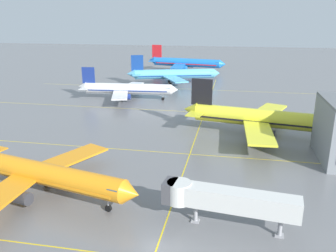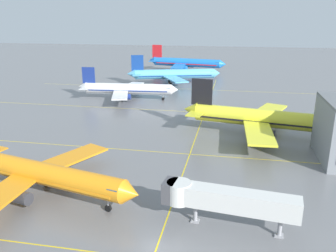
{
  "view_description": "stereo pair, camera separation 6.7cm",
  "coord_description": "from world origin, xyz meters",
  "px_view_note": "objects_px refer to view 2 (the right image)",
  "views": [
    {
      "loc": [
        8.13,
        -34.97,
        26.92
      ],
      "look_at": [
        -4.83,
        32.5,
        5.26
      ],
      "focal_mm": 37.39,
      "sensor_mm": 36.0,
      "label": 1
    },
    {
      "loc": [
        8.2,
        -34.95,
        26.92
      ],
      "look_at": [
        -4.83,
        32.5,
        5.26
      ],
      "focal_mm": 37.39,
      "sensor_mm": 36.0,
      "label": 2
    }
  ],
  "objects_px": {
    "airliner_front_gate": "(40,173)",
    "airliner_far_left_stand": "(174,74)",
    "airliner_second_row": "(266,119)",
    "jet_bridge": "(219,198)",
    "airliner_third_row": "(127,89)",
    "airliner_far_right_stand": "(186,63)"
  },
  "relations": [
    {
      "from": "airliner_front_gate",
      "to": "airliner_far_left_stand",
      "type": "bearing_deg",
      "value": 87.63
    },
    {
      "from": "airliner_second_row",
      "to": "airliner_far_left_stand",
      "type": "bearing_deg",
      "value": 118.08
    },
    {
      "from": "jet_bridge",
      "to": "airliner_third_row",
      "type": "bearing_deg",
      "value": 116.28
    },
    {
      "from": "airliner_far_left_stand",
      "to": "jet_bridge",
      "type": "bearing_deg",
      "value": -76.6
    },
    {
      "from": "airliner_second_row",
      "to": "airliner_third_row",
      "type": "bearing_deg",
      "value": 144.6
    },
    {
      "from": "jet_bridge",
      "to": "airliner_second_row",
      "type": "bearing_deg",
      "value": 77.29
    },
    {
      "from": "airliner_far_right_stand",
      "to": "jet_bridge",
      "type": "relative_size",
      "value": 2.26
    },
    {
      "from": "airliner_far_left_stand",
      "to": "airliner_second_row",
      "type": "bearing_deg",
      "value": -61.92
    },
    {
      "from": "airliner_front_gate",
      "to": "airliner_far_left_stand",
      "type": "xyz_separation_m",
      "value": [
        3.98,
        96.3,
        0.43
      ]
    },
    {
      "from": "airliner_second_row",
      "to": "airliner_far_right_stand",
      "type": "relative_size",
      "value": 0.99
    },
    {
      "from": "airliner_second_row",
      "to": "airliner_far_right_stand",
      "type": "xyz_separation_m",
      "value": [
        -32.72,
        96.93,
        0.04
      ]
    },
    {
      "from": "airliner_front_gate",
      "to": "airliner_second_row",
      "type": "xyz_separation_m",
      "value": [
        36.47,
        35.41,
        0.64
      ]
    },
    {
      "from": "airliner_far_right_stand",
      "to": "jet_bridge",
      "type": "height_order",
      "value": "airliner_far_right_stand"
    },
    {
      "from": "airliner_second_row",
      "to": "jet_bridge",
      "type": "height_order",
      "value": "airliner_second_row"
    },
    {
      "from": "airliner_front_gate",
      "to": "airliner_third_row",
      "type": "height_order",
      "value": "airliner_front_gate"
    },
    {
      "from": "airliner_front_gate",
      "to": "jet_bridge",
      "type": "distance_m",
      "value": 27.93
    },
    {
      "from": "airliner_far_right_stand",
      "to": "airliner_far_left_stand",
      "type": "bearing_deg",
      "value": -89.63
    },
    {
      "from": "airliner_third_row",
      "to": "jet_bridge",
      "type": "distance_m",
      "value": 77.33
    },
    {
      "from": "airliner_third_row",
      "to": "airliner_far_left_stand",
      "type": "height_order",
      "value": "airliner_far_left_stand"
    },
    {
      "from": "airliner_far_left_stand",
      "to": "jet_bridge",
      "type": "xyz_separation_m",
      "value": [
        23.74,
        -99.67,
        -0.04
      ]
    },
    {
      "from": "airliner_front_gate",
      "to": "airliner_far_right_stand",
      "type": "distance_m",
      "value": 132.4
    },
    {
      "from": "airliner_second_row",
      "to": "airliner_third_row",
      "type": "distance_m",
      "value": 52.75
    }
  ]
}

